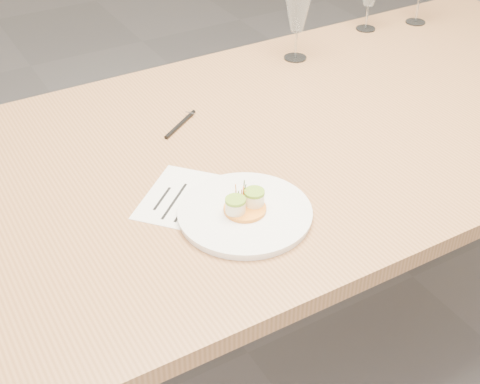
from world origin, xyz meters
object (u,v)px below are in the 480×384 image
dinner_plate (245,212)px  recipe_sheet (207,202)px  dining_table (250,167)px  ballpoint_pen (180,124)px  wine_glass_1 (297,15)px

dinner_plate → recipe_sheet: dinner_plate is taller
dining_table → ballpoint_pen: 0.21m
ballpoint_pen → dining_table: bearing=-91.5°
dining_table → recipe_sheet: recipe_sheet is taller
dinner_plate → wine_glass_1: size_ratio=1.43×
dining_table → wine_glass_1: bearing=43.4°
ballpoint_pen → wine_glass_1: wine_glass_1 is taller
dining_table → recipe_sheet: 0.26m
dinner_plate → ballpoint_pen: dinner_plate is taller
recipe_sheet → wine_glass_1: 0.76m
dinner_plate → dining_table: bearing=57.0°
ballpoint_pen → wine_glass_1: (0.47, 0.18, 0.13)m
dining_table → recipe_sheet: size_ratio=7.16×
dining_table → dinner_plate: bearing=-123.0°
ballpoint_pen → dinner_plate: bearing=-131.4°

